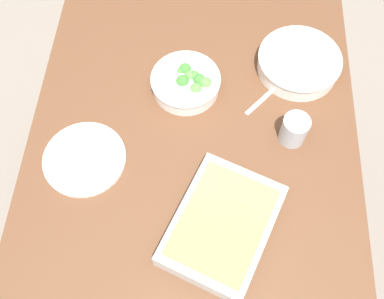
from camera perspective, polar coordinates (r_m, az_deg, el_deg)
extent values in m
plane|color=slate|center=(1.91, 0.00, -10.31)|extent=(6.00, 6.00, 0.00)
cube|color=brown|center=(1.24, 0.00, -0.43)|extent=(1.20, 0.90, 0.04)
cylinder|color=brown|center=(1.87, 13.25, 8.45)|extent=(0.06, 0.06, 0.70)
cylinder|color=brown|center=(1.89, -10.96, 9.78)|extent=(0.06, 0.06, 0.70)
cylinder|color=white|center=(1.38, 13.26, 10.53)|extent=(0.24, 0.24, 0.05)
torus|color=white|center=(1.36, 13.46, 11.13)|extent=(0.24, 0.24, 0.01)
cylinder|color=olive|center=(1.38, 13.28, 10.60)|extent=(0.19, 0.19, 0.03)
sphere|color=#C66633|center=(1.38, 13.67, 11.49)|extent=(0.01, 0.01, 0.01)
sphere|color=silver|center=(1.38, 14.43, 11.52)|extent=(0.02, 0.02, 0.02)
sphere|color=#C66633|center=(1.36, 12.48, 10.83)|extent=(0.02, 0.02, 0.02)
sphere|color=silver|center=(1.36, 13.47, 10.84)|extent=(0.02, 0.02, 0.02)
sphere|color=silver|center=(1.38, 13.26, 11.64)|extent=(0.02, 0.02, 0.02)
cylinder|color=white|center=(1.30, -0.80, 8.34)|extent=(0.19, 0.19, 0.05)
torus|color=white|center=(1.29, -0.81, 8.89)|extent=(0.20, 0.20, 0.01)
cylinder|color=#8CB272|center=(1.30, -0.80, 8.40)|extent=(0.16, 0.16, 0.02)
sphere|color=#569E42|center=(1.28, 0.88, 8.19)|extent=(0.02, 0.02, 0.02)
sphere|color=#569E42|center=(1.29, -0.72, 8.84)|extent=(0.02, 0.02, 0.02)
sphere|color=#569E42|center=(1.28, 1.49, 8.48)|extent=(0.03, 0.03, 0.03)
sphere|color=#3D7A33|center=(1.28, 0.90, 8.72)|extent=(0.04, 0.04, 0.04)
sphere|color=#569E42|center=(1.28, 1.70, 8.33)|extent=(0.04, 0.04, 0.04)
sphere|color=#569E42|center=(1.27, 0.72, 7.63)|extent=(0.03, 0.03, 0.03)
sphere|color=#3D7A33|center=(1.28, -1.20, 8.55)|extent=(0.04, 0.04, 0.04)
sphere|color=#569E42|center=(1.29, -0.29, 9.21)|extent=(0.03, 0.03, 0.03)
sphere|color=#3D7A33|center=(1.31, -0.88, 10.07)|extent=(0.04, 0.04, 0.04)
sphere|color=#478C38|center=(1.29, 0.41, 8.88)|extent=(0.03, 0.03, 0.03)
sphere|color=#478C38|center=(1.30, -1.51, 9.73)|extent=(0.02, 0.02, 0.02)
sphere|color=#478C38|center=(1.29, 0.29, 9.23)|extent=(0.03, 0.03, 0.03)
cube|color=silver|center=(1.11, 3.83, -9.54)|extent=(0.36, 0.32, 0.06)
cube|color=#DBAD56|center=(1.10, 3.87, -9.35)|extent=(0.32, 0.28, 0.04)
cylinder|color=#B2BCC6|center=(1.23, 12.73, 2.45)|extent=(0.07, 0.07, 0.08)
cylinder|color=black|center=(1.24, 12.61, 2.16)|extent=(0.06, 0.06, 0.05)
cylinder|color=white|center=(1.23, -13.36, -1.15)|extent=(0.22, 0.22, 0.01)
cube|color=silver|center=(1.31, 8.86, 6.23)|extent=(0.11, 0.10, 0.01)
ellipsoid|color=silver|center=(1.36, 11.22, 8.37)|extent=(0.05, 0.05, 0.01)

